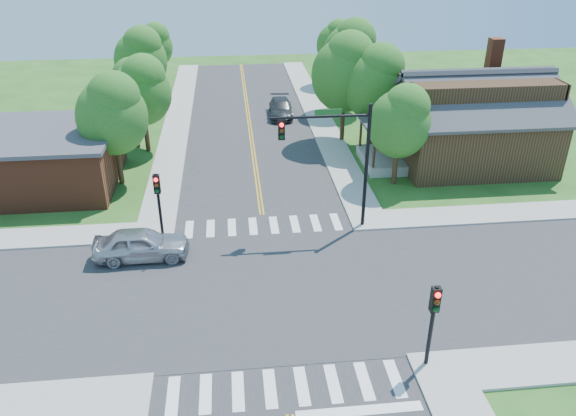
{
  "coord_description": "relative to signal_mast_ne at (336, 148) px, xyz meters",
  "views": [
    {
      "loc": [
        -1.58,
        -21.62,
        15.81
      ],
      "look_at": [
        1.18,
        4.11,
        2.2
      ],
      "focal_mm": 35.0,
      "sensor_mm": 36.0,
      "label": 1
    }
  ],
  "objects": [
    {
      "name": "house_ne",
      "position": [
        11.19,
        8.65,
        -1.52
      ],
      "size": [
        13.05,
        8.8,
        7.11
      ],
      "color": "black",
      "rests_on": "ground"
    },
    {
      "name": "signal_pole_se",
      "position": [
        1.69,
        -11.21,
        -2.19
      ],
      "size": [
        0.34,
        0.42,
        3.8
      ],
      "color": "black",
      "rests_on": "ground"
    },
    {
      "name": "crosswalk_north",
      "position": [
        -3.91,
        0.61,
        -4.8
      ],
      "size": [
        8.85,
        2.0,
        0.01
      ],
      "color": "white",
      "rests_on": "ground"
    },
    {
      "name": "tree_e_b",
      "position": [
        5.11,
        11.88,
        0.32
      ],
      "size": [
        4.64,
        4.41,
        7.89
      ],
      "color": "#382314",
      "rests_on": "ground"
    },
    {
      "name": "tree_e_c",
      "position": [
        5.13,
        20.64,
        0.53
      ],
      "size": [
        4.83,
        4.59,
        8.21
      ],
      "color": "#382314",
      "rests_on": "ground"
    },
    {
      "name": "tree_bldg",
      "position": [
        -11.66,
        13.0,
        -0.09
      ],
      "size": [
        4.28,
        4.06,
        7.27
      ],
      "color": "#382314",
      "rests_on": "ground"
    },
    {
      "name": "building_nw",
      "position": [
        -18.11,
        7.61,
        -2.97
      ],
      "size": [
        10.4,
        8.4,
        3.73
      ],
      "color": "brown",
      "rests_on": "ground"
    },
    {
      "name": "tree_w_c",
      "position": [
        -12.81,
        22.25,
        0.14
      ],
      "size": [
        4.49,
        4.26,
        7.63
      ],
      "color": "#382314",
      "rests_on": "ground"
    },
    {
      "name": "road_ns",
      "position": [
        -3.91,
        -5.59,
        -4.83
      ],
      "size": [
        10.0,
        90.0,
        0.04
      ],
      "primitive_type": "cube",
      "color": "#2D2D30",
      "rests_on": "ground"
    },
    {
      "name": "tree_w_b",
      "position": [
        -12.54,
        13.89,
        -0.37
      ],
      "size": [
        4.02,
        3.82,
        6.84
      ],
      "color": "#382314",
      "rests_on": "ground"
    },
    {
      "name": "tree_e_d",
      "position": [
        5.52,
        29.34,
        -0.46
      ],
      "size": [
        3.95,
        3.75,
        6.71
      ],
      "color": "#382314",
      "rests_on": "ground"
    },
    {
      "name": "centerline",
      "position": [
        -3.91,
        -5.59,
        -4.8
      ],
      "size": [
        0.3,
        90.0,
        0.01
      ],
      "color": "gold",
      "rests_on": "ground"
    },
    {
      "name": "road_ew",
      "position": [
        -3.91,
        -5.59,
        -4.83
      ],
      "size": [
        90.0,
        10.0,
        0.04
      ],
      "primitive_type": "cube",
      "color": "#2D2D30",
      "rests_on": "ground"
    },
    {
      "name": "sidewalk_ne",
      "position": [
        11.9,
        10.23,
        -4.78
      ],
      "size": [
        40.0,
        40.0,
        0.14
      ],
      "color": "#9E9B93",
      "rests_on": "ground"
    },
    {
      "name": "signal_mast_ne",
      "position": [
        0.0,
        0.0,
        0.0
      ],
      "size": [
        5.3,
        0.42,
        7.2
      ],
      "color": "black",
      "rests_on": "ground"
    },
    {
      "name": "stop_bar",
      "position": [
        -1.41,
        -13.19,
        -4.85
      ],
      "size": [
        4.6,
        0.45,
        0.09
      ],
      "primitive_type": "cube",
      "color": "white",
      "rests_on": "ground"
    },
    {
      "name": "crosswalk_south",
      "position": [
        -3.91,
        -11.79,
        -4.8
      ],
      "size": [
        8.85,
        2.0,
        0.01
      ],
      "color": "white",
      "rests_on": "ground"
    },
    {
      "name": "car_silver",
      "position": [
        -10.34,
        -2.09,
        -4.03
      ],
      "size": [
        2.06,
        4.87,
        1.64
      ],
      "primitive_type": "imported",
      "rotation": [
        0.0,
        0.0,
        1.58
      ],
      "color": "#B2B4BA",
      "rests_on": "ground"
    },
    {
      "name": "intersection_patch",
      "position": [
        -3.91,
        -5.59,
        -4.85
      ],
      "size": [
        10.2,
        10.2,
        0.06
      ],
      "primitive_type": "cube",
      "color": "#2D2D30",
      "rests_on": "ground"
    },
    {
      "name": "signal_pole_nw",
      "position": [
        -9.51,
        -0.01,
        -2.19
      ],
      "size": [
        0.34,
        0.42,
        3.8
      ],
      "color": "black",
      "rests_on": "ground"
    },
    {
      "name": "tree_house",
      "position": [
        3.19,
        13.45,
        0.71
      ],
      "size": [
        4.99,
        4.74,
        8.49
      ],
      "color": "#382314",
      "rests_on": "ground"
    },
    {
      "name": "ground",
      "position": [
        -3.91,
        -5.59,
        -4.85
      ],
      "size": [
        100.0,
        100.0,
        0.0
      ],
      "primitive_type": "plane",
      "color": "#255119",
      "rests_on": "ground"
    },
    {
      "name": "tree_e_a",
      "position": [
        5.12,
        5.4,
        -0.44
      ],
      "size": [
        3.96,
        3.76,
        6.73
      ],
      "color": "#382314",
      "rests_on": "ground"
    },
    {
      "name": "car_dgrey",
      "position": [
        -1.07,
        20.01,
        -4.15
      ],
      "size": [
        2.47,
        5.05,
        1.41
      ],
      "primitive_type": "imported",
      "rotation": [
        0.0,
        0.0,
        -0.05
      ],
      "color": "#303335",
      "rests_on": "ground"
    },
    {
      "name": "tree_w_a",
      "position": [
        -12.74,
        7.3,
        0.07
      ],
      "size": [
        4.42,
        4.2,
        7.51
      ],
      "color": "#382314",
      "rests_on": "ground"
    },
    {
      "name": "tree_w_d",
      "position": [
        -12.74,
        31.82,
        -0.72
      ],
      "size": [
        3.71,
        3.53,
        6.31
      ],
      "color": "#382314",
      "rests_on": "ground"
    },
    {
      "name": "sidewalk_nw",
      "position": [
        -19.73,
        10.23,
        -4.78
      ],
      "size": [
        40.0,
        40.0,
        0.14
      ],
      "color": "#9E9B93",
      "rests_on": "ground"
    }
  ]
}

